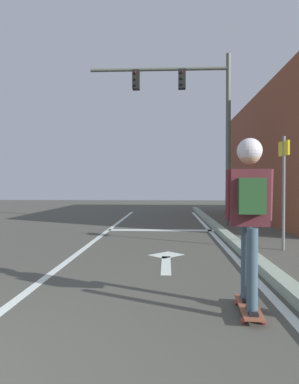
{
  "coord_description": "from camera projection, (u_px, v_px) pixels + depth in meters",
  "views": [
    {
      "loc": [
        2.09,
        -1.61,
        1.34
      ],
      "look_at": [
        1.77,
        4.73,
        1.22
      ],
      "focal_mm": 33.15,
      "sensor_mm": 36.0,
      "label": 1
    }
  ],
  "objects": [
    {
      "name": "lane_arrow_head",
      "position": [
        166.0,
        255.0,
        6.81
      ],
      "size": [
        0.71,
        0.71,
        0.01
      ],
      "primitive_type": "cube",
      "rotation": [
        0.0,
        0.0,
        0.79
      ],
      "color": "silver",
      "rests_on": "ground"
    },
    {
      "name": "street_sign_post",
      "position": [
        284.0,
        176.0,
        7.29
      ],
      "size": [
        0.09,
        0.44,
        2.35
      ],
      "color": "slate",
      "rests_on": "ground"
    },
    {
      "name": "lane_line_curbside",
      "position": [
        226.0,
        248.0,
        7.57
      ],
      "size": [
        0.12,
        20.0,
        0.01
      ],
      "primitive_type": "cube",
      "color": "silver",
      "rests_on": "ground"
    },
    {
      "name": "skateboard",
      "position": [
        249.0,
        307.0,
        3.69
      ],
      "size": [
        0.26,
        0.8,
        0.08
      ],
      "color": "brown",
      "rests_on": "ground"
    },
    {
      "name": "curb_strip",
      "position": [
        238.0,
        245.0,
        7.55
      ],
      "size": [
        0.24,
        24.0,
        0.14
      ],
      "primitive_type": "cube",
      "color": "#95A591",
      "rests_on": "ground"
    },
    {
      "name": "lane_line_center",
      "position": [
        87.0,
        247.0,
        7.72
      ],
      "size": [
        0.12,
        20.0,
        0.01
      ],
      "primitive_type": "cube",
      "color": "silver",
      "rests_on": "ground"
    },
    {
      "name": "stop_bar",
      "position": [
        161.0,
        230.0,
        10.55
      ],
      "size": [
        3.16,
        0.4,
        0.01
      ],
      "primitive_type": "cube",
      "color": "silver",
      "rests_on": "ground"
    },
    {
      "name": "skater",
      "position": [
        250.0,
        199.0,
        3.65
      ],
      "size": [
        0.48,
        0.64,
        1.75
      ],
      "color": "#3D5361",
      "rests_on": "skateboard"
    },
    {
      "name": "traffic_signal_mast",
      "position": [
        193.0,
        107.0,
        11.91
      ],
      "size": [
        4.73,
        0.34,
        5.74
      ],
      "color": "#575F55",
      "rests_on": "ground"
    },
    {
      "name": "lane_arrow_stem",
      "position": [
        166.0,
        265.0,
        5.96
      ],
      "size": [
        0.16,
        1.4,
        0.01
      ],
      "primitive_type": "cube",
      "color": "silver",
      "rests_on": "ground"
    }
  ]
}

